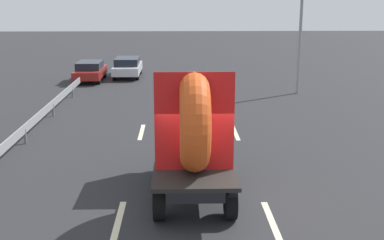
{
  "coord_description": "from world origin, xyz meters",
  "views": [
    {
      "loc": [
        -0.69,
        -12.03,
        5.26
      ],
      "look_at": [
        -0.32,
        1.45,
        1.82
      ],
      "focal_mm": 46.61,
      "sensor_mm": 36.0,
      "label": 1
    }
  ],
  "objects_px": {
    "flatbed_truck": "(193,131)",
    "oncoming_car": "(90,70)",
    "traffic_light": "(301,20)",
    "distant_sedan": "(127,67)"
  },
  "relations": [
    {
      "from": "flatbed_truck",
      "to": "distant_sedan",
      "type": "bearing_deg",
      "value": 100.72
    },
    {
      "from": "flatbed_truck",
      "to": "traffic_light",
      "type": "relative_size",
      "value": 0.76
    },
    {
      "from": "flatbed_truck",
      "to": "oncoming_car",
      "type": "height_order",
      "value": "flatbed_truck"
    },
    {
      "from": "flatbed_truck",
      "to": "traffic_light",
      "type": "bearing_deg",
      "value": 65.91
    },
    {
      "from": "distant_sedan",
      "to": "traffic_light",
      "type": "distance_m",
      "value": 11.72
    },
    {
      "from": "flatbed_truck",
      "to": "traffic_light",
      "type": "xyz_separation_m",
      "value": [
        6.07,
        13.57,
        2.19
      ]
    },
    {
      "from": "flatbed_truck",
      "to": "oncoming_car",
      "type": "distance_m",
      "value": 18.78
    },
    {
      "from": "traffic_light",
      "to": "oncoming_car",
      "type": "relative_size",
      "value": 1.62
    },
    {
      "from": "flatbed_truck",
      "to": "distant_sedan",
      "type": "height_order",
      "value": "flatbed_truck"
    },
    {
      "from": "flatbed_truck",
      "to": "traffic_light",
      "type": "distance_m",
      "value": 15.03
    }
  ]
}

